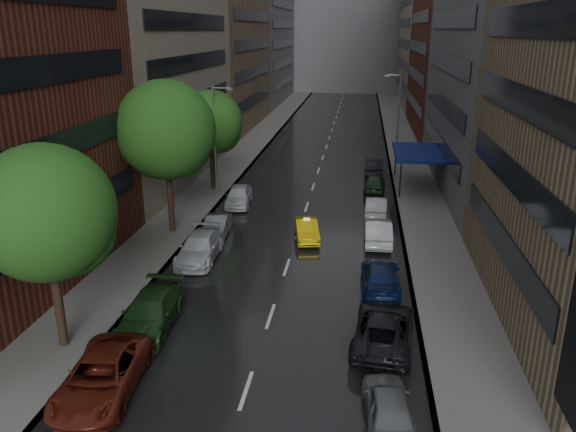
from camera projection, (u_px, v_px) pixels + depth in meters
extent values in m
cube|color=black|center=(325.00, 150.00, 65.13)|extent=(14.00, 140.00, 0.01)
cube|color=gray|center=(249.00, 148.00, 66.22)|extent=(4.00, 140.00, 0.15)
cube|color=gray|center=(404.00, 152.00, 64.00)|extent=(4.00, 140.00, 0.15)
cube|color=#937A5B|center=(224.00, 47.00, 76.66)|extent=(8.00, 28.00, 22.00)
cube|color=slate|center=(498.00, 47.00, 46.32)|extent=(8.00, 28.00, 24.00)
cube|color=gray|center=(427.00, 25.00, 100.22)|extent=(8.00, 32.00, 28.00)
cube|color=slate|center=(347.00, 16.00, 124.01)|extent=(40.00, 14.00, 32.00)
cylinder|color=#382619|center=(58.00, 296.00, 24.06)|extent=(0.40, 0.40, 5.02)
sphere|color=#1E5116|center=(46.00, 213.00, 22.87)|extent=(5.73, 5.73, 5.73)
cylinder|color=#382619|center=(170.00, 193.00, 37.89)|extent=(0.40, 0.40, 5.71)
sphere|color=#1E5116|center=(166.00, 130.00, 36.53)|extent=(6.53, 6.53, 6.53)
cylinder|color=#382619|center=(212.00, 163.00, 48.39)|extent=(0.40, 0.40, 4.74)
sphere|color=#1E5116|center=(210.00, 122.00, 47.26)|extent=(5.42, 5.42, 5.42)
imported|color=yellow|center=(307.00, 230.00, 37.37)|extent=(2.18, 4.29, 1.35)
imported|color=maroon|center=(102.00, 376.00, 21.41)|extent=(3.09, 5.90, 1.58)
imported|color=#1F401D|center=(150.00, 313.00, 26.19)|extent=(2.50, 5.63, 1.61)
imported|color=silver|center=(200.00, 247.00, 34.07)|extent=(2.36, 5.43, 1.55)
imported|color=slate|center=(217.00, 226.00, 37.94)|extent=(1.70, 4.28, 1.39)
imported|color=silver|center=(239.00, 196.00, 44.56)|extent=(2.35, 4.88, 1.61)
imported|color=slate|center=(388.00, 405.00, 19.93)|extent=(2.00, 4.20, 1.39)
imported|color=black|center=(384.00, 328.00, 24.91)|extent=(3.10, 5.75, 1.53)
imported|color=#0F1F48|center=(381.00, 277.00, 30.11)|extent=(2.15, 5.16, 1.49)
imported|color=silver|center=(378.00, 231.00, 36.77)|extent=(1.78, 4.91, 1.61)
imported|color=#A0A2A9|center=(376.00, 206.00, 42.23)|extent=(1.69, 4.44, 1.45)
imported|color=#18351A|center=(375.00, 183.00, 48.50)|extent=(2.03, 4.45, 1.48)
imported|color=black|center=(374.00, 166.00, 54.08)|extent=(1.75, 4.86, 1.59)
cylinder|color=gray|center=(215.00, 142.00, 45.81)|extent=(0.18, 0.18, 9.00)
cube|color=gray|center=(230.00, 89.00, 44.31)|extent=(0.50, 0.22, 0.16)
cylinder|color=gray|center=(398.00, 118.00, 58.00)|extent=(0.18, 0.18, 9.00)
cube|color=gray|center=(387.00, 76.00, 56.84)|extent=(0.50, 0.22, 0.16)
cube|color=navy|center=(417.00, 152.00, 48.92)|extent=(4.00, 8.00, 0.25)
cylinder|color=black|center=(400.00, 179.00, 46.02)|extent=(0.12, 0.12, 3.00)
cylinder|color=black|center=(396.00, 159.00, 53.17)|extent=(0.12, 0.12, 3.00)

